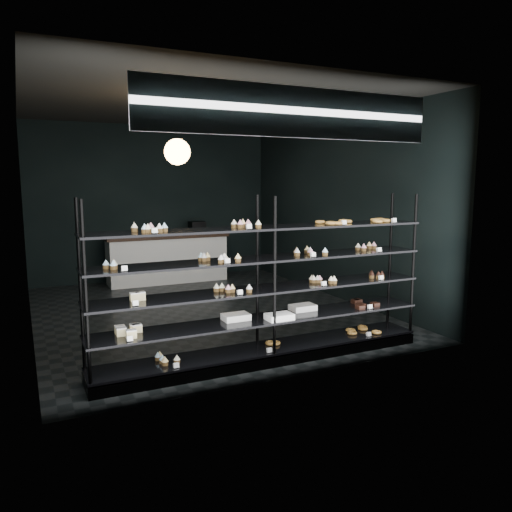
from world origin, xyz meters
name	(u,v)px	position (x,y,z in m)	size (l,w,h in m)	color
room	(201,211)	(0.00, 0.00, 1.60)	(5.01, 6.01, 3.20)	black
display_shelf	(264,308)	(-0.10, -2.45, 0.63)	(4.00, 0.50, 1.91)	black
signage	(295,112)	(0.00, -2.93, 2.75)	(3.30, 0.05, 0.50)	#0C163C
pendant_lamp	(177,152)	(-0.61, -0.86, 2.45)	(0.34, 0.34, 0.90)	black
service_counter	(168,258)	(0.14, 2.50, 0.50)	(2.48, 0.65, 1.23)	silver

